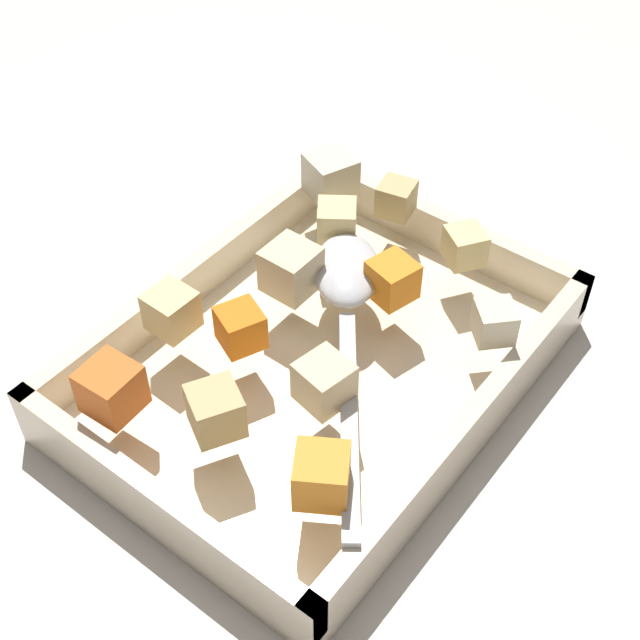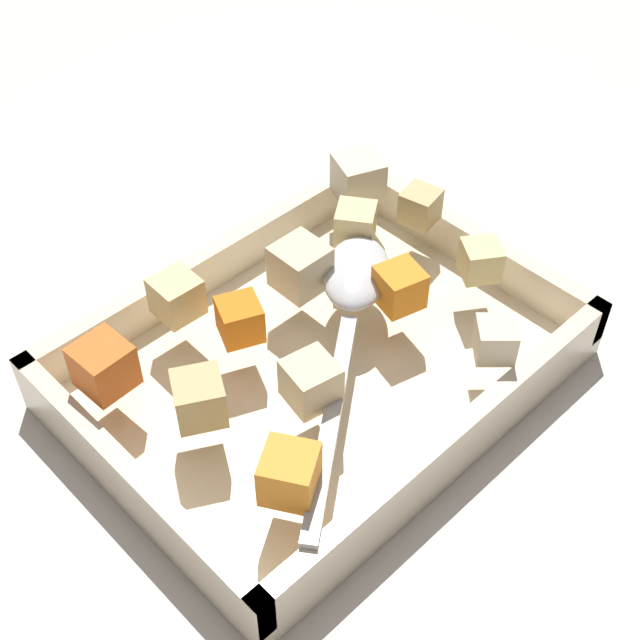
% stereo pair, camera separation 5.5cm
% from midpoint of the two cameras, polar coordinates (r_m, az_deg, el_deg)
% --- Properties ---
extents(ground_plane, '(4.00, 4.00, 0.00)m').
position_cam_midpoint_polar(ground_plane, '(0.60, 2.69, -3.00)').
color(ground_plane, beige).
extents(baking_dish, '(0.31, 0.23, 0.05)m').
position_cam_midpoint_polar(baking_dish, '(0.59, 2.71, -3.07)').
color(baking_dish, beige).
rests_on(baking_dish, ground_plane).
extents(carrot_chunk_near_right, '(0.03, 0.03, 0.03)m').
position_cam_midpoint_polar(carrot_chunk_near_right, '(0.55, -2.33, -0.11)').
color(carrot_chunk_near_right, orange).
rests_on(carrot_chunk_near_right, baking_dish).
extents(carrot_chunk_mid_left, '(0.03, 0.03, 0.03)m').
position_cam_midpoint_polar(carrot_chunk_mid_left, '(0.58, 7.90, 1.98)').
color(carrot_chunk_mid_left, orange).
rests_on(carrot_chunk_mid_left, baking_dish).
extents(carrot_chunk_far_right, '(0.04, 0.04, 0.03)m').
position_cam_midpoint_polar(carrot_chunk_far_right, '(0.47, 1.40, -10.08)').
color(carrot_chunk_far_right, orange).
rests_on(carrot_chunk_far_right, baking_dish).
extents(carrot_chunk_heap_side, '(0.03, 0.03, 0.03)m').
position_cam_midpoint_polar(carrot_chunk_heap_side, '(0.53, -10.88, -3.08)').
color(carrot_chunk_heap_side, orange).
rests_on(carrot_chunk_heap_side, baking_dish).
extents(potato_chunk_heap_top, '(0.03, 0.03, 0.03)m').
position_cam_midpoint_polar(potato_chunk_heap_top, '(0.58, 1.44, 3.32)').
color(potato_chunk_heap_top, beige).
rests_on(potato_chunk_heap_top, baking_dish).
extents(potato_chunk_rim_edge, '(0.03, 0.03, 0.02)m').
position_cam_midpoint_polar(potato_chunk_rim_edge, '(0.61, 12.89, 3.65)').
color(potato_chunk_rim_edge, '#E0CC89').
rests_on(potato_chunk_rim_edge, baking_dish).
extents(potato_chunk_far_left, '(0.04, 0.04, 0.03)m').
position_cam_midpoint_polar(potato_chunk_far_left, '(0.62, 4.87, 6.05)').
color(potato_chunk_far_left, '#E0CC89').
rests_on(potato_chunk_far_left, baking_dish).
extents(potato_chunk_near_spoon, '(0.03, 0.03, 0.02)m').
position_cam_midpoint_polar(potato_chunk_near_spoon, '(0.64, 8.95, 7.16)').
color(potato_chunk_near_spoon, tan).
rests_on(potato_chunk_near_spoon, baking_dish).
extents(potato_chunk_corner_se, '(0.04, 0.04, 0.03)m').
position_cam_midpoint_polar(potato_chunk_corner_se, '(0.51, -4.71, -5.23)').
color(potato_chunk_corner_se, tan).
rests_on(potato_chunk_corner_se, baking_dish).
extents(potato_chunk_corner_ne, '(0.03, 0.03, 0.03)m').
position_cam_midpoint_polar(potato_chunk_corner_ne, '(0.51, 2.49, -4.18)').
color(potato_chunk_corner_ne, beige).
rests_on(potato_chunk_corner_ne, baking_dish).
extents(potato_chunk_center, '(0.03, 0.03, 0.03)m').
position_cam_midpoint_polar(potato_chunk_center, '(0.57, -6.50, 1.39)').
color(potato_chunk_center, '#E0CC89').
rests_on(potato_chunk_center, baking_dish).
extents(parsnip_chunk_corner_nw, '(0.03, 0.03, 0.02)m').
position_cam_midpoint_polar(parsnip_chunk_corner_nw, '(0.56, 14.05, -1.40)').
color(parsnip_chunk_corner_nw, beige).
rests_on(parsnip_chunk_corner_nw, baking_dish).
extents(parsnip_chunk_near_left, '(0.04, 0.04, 0.03)m').
position_cam_midpoint_polar(parsnip_chunk_near_left, '(0.66, 4.91, 9.01)').
color(parsnip_chunk_near_left, beige).
rests_on(parsnip_chunk_near_left, baking_dish).
extents(serving_spoon, '(0.21, 0.17, 0.02)m').
position_cam_midpoint_polar(serving_spoon, '(0.58, 4.94, 1.95)').
color(serving_spoon, silver).
rests_on(serving_spoon, baking_dish).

